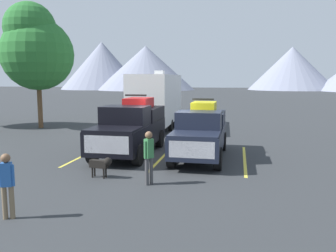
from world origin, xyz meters
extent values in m
plane|color=#2D3033|center=(0.00, 0.00, 0.00)|extent=(240.00, 240.00, 0.00)
cube|color=black|center=(-1.57, 0.43, 0.91)|extent=(2.07, 5.54, 0.96)
cube|color=black|center=(-1.58, -1.57, 1.43)|extent=(1.97, 1.56, 0.08)
cube|color=black|center=(-1.57, -0.07, 1.80)|extent=(1.93, 1.45, 0.82)
cube|color=slate|center=(-1.57, -0.65, 1.84)|extent=(1.80, 0.24, 0.61)
cube|color=black|center=(-1.56, 1.92, 1.69)|extent=(2.02, 2.56, 0.61)
cube|color=silver|center=(-1.58, -2.31, 0.95)|extent=(1.74, 0.07, 0.67)
cylinder|color=black|center=(-0.63, -1.46, 0.42)|extent=(0.28, 0.85, 0.85)
cylinder|color=black|center=(-2.52, -1.45, 0.42)|extent=(0.28, 0.85, 0.85)
cylinder|color=black|center=(-0.61, 2.30, 0.42)|extent=(0.28, 0.85, 0.85)
cylinder|color=black|center=(-2.50, 2.31, 0.42)|extent=(0.28, 0.85, 0.85)
cube|color=red|center=(-1.56, 1.92, 2.22)|extent=(1.13, 1.63, 0.45)
cylinder|color=black|center=(-1.10, 1.36, 2.22)|extent=(0.18, 0.44, 0.44)
cylinder|color=black|center=(-2.02, 1.36, 2.22)|extent=(0.18, 0.44, 0.44)
cylinder|color=black|center=(-1.10, 2.48, 2.22)|extent=(0.18, 0.44, 0.44)
cylinder|color=black|center=(-2.02, 2.48, 2.22)|extent=(0.18, 0.44, 0.44)
cube|color=black|center=(-1.56, 1.46, 2.60)|extent=(1.02, 0.08, 0.08)
cube|color=black|center=(1.60, 0.30, 0.86)|extent=(1.93, 5.38, 0.86)
cube|color=black|center=(1.59, -1.63, 1.33)|extent=(1.83, 1.51, 0.08)
cube|color=black|center=(1.60, -0.18, 1.67)|extent=(1.80, 1.40, 0.76)
cube|color=slate|center=(1.60, -0.74, 1.70)|extent=(1.68, 0.22, 0.56)
cube|color=black|center=(1.61, 1.75, 1.57)|extent=(1.88, 2.48, 0.57)
cube|color=silver|center=(1.59, -2.35, 0.90)|extent=(1.62, 0.07, 0.60)
cylinder|color=black|center=(2.47, -1.53, 0.43)|extent=(0.28, 0.86, 0.86)
cylinder|color=black|center=(0.72, -1.52, 0.43)|extent=(0.28, 0.86, 0.86)
cylinder|color=black|center=(2.49, 2.13, 0.43)|extent=(0.28, 0.86, 0.86)
cylinder|color=black|center=(0.74, 2.13, 0.43)|extent=(0.28, 0.86, 0.86)
cube|color=yellow|center=(1.61, 1.75, 2.08)|extent=(1.05, 1.59, 0.45)
cylinder|color=black|center=(2.04, 1.21, 2.07)|extent=(0.18, 0.44, 0.44)
cylinder|color=black|center=(1.18, 1.21, 2.07)|extent=(0.18, 0.44, 0.44)
cylinder|color=black|center=(2.04, 2.30, 2.07)|extent=(0.18, 0.44, 0.44)
cylinder|color=black|center=(1.18, 2.30, 2.07)|extent=(0.18, 0.44, 0.44)
cube|color=black|center=(1.61, 1.31, 2.45)|extent=(0.95, 0.08, 0.08)
cube|color=gold|center=(-3.48, 0.36, 0.00)|extent=(0.12, 5.50, 0.01)
cube|color=gold|center=(0.00, 0.36, 0.00)|extent=(0.12, 5.50, 0.01)
cube|color=gold|center=(3.48, 0.36, 0.00)|extent=(0.12, 5.50, 0.01)
cube|color=white|center=(-2.20, 8.41, 2.08)|extent=(2.62, 7.34, 3.09)
cube|color=#595960|center=(-3.39, 8.37, 2.23)|extent=(0.26, 6.97, 0.24)
cube|color=silver|center=(-2.23, 9.50, 3.77)|extent=(0.62, 0.72, 0.30)
cube|color=#333333|center=(-2.05, 4.18, 0.32)|extent=(0.16, 1.20, 0.12)
cylinder|color=black|center=(-1.08, 7.57, 0.38)|extent=(0.25, 0.77, 0.76)
cylinder|color=black|center=(-3.26, 7.50, 0.38)|extent=(0.25, 0.77, 0.76)
cylinder|color=black|center=(-1.14, 9.32, 0.38)|extent=(0.25, 0.77, 0.76)
cylinder|color=black|center=(-3.32, 9.24, 0.38)|extent=(0.25, 0.77, 0.76)
cylinder|color=#3F3F42|center=(0.46, -3.68, 0.44)|extent=(0.13, 0.13, 0.87)
cylinder|color=#3F3F42|center=(0.36, -3.83, 0.44)|extent=(0.13, 0.13, 0.87)
cube|color=#33723F|center=(0.41, -3.76, 1.18)|extent=(0.31, 0.32, 0.62)
sphere|color=brown|center=(0.41, -3.76, 1.61)|extent=(0.24, 0.24, 0.24)
cylinder|color=#33723F|center=(0.49, -3.64, 1.15)|extent=(0.10, 0.10, 0.55)
cylinder|color=#33723F|center=(0.33, -3.87, 1.15)|extent=(0.10, 0.10, 0.55)
cylinder|color=#726047|center=(-2.30, -7.13, 0.41)|extent=(0.12, 0.12, 0.81)
cylinder|color=#726047|center=(-2.15, -7.07, 0.41)|extent=(0.12, 0.12, 0.81)
cube|color=#2659A5|center=(-2.22, -7.10, 1.10)|extent=(0.29, 0.26, 0.58)
sphere|color=brown|center=(-2.22, -7.10, 1.50)|extent=(0.22, 0.22, 0.22)
cylinder|color=#2659A5|center=(-2.35, -7.15, 1.07)|extent=(0.09, 0.09, 0.52)
cylinder|color=#2659A5|center=(-2.10, -7.06, 1.07)|extent=(0.09, 0.09, 0.52)
cube|color=black|center=(-1.47, -3.33, 0.48)|extent=(0.65, 0.31, 0.26)
sphere|color=black|center=(-1.12, -3.38, 0.58)|extent=(0.29, 0.29, 0.29)
cylinder|color=black|center=(-1.81, -3.29, 0.53)|extent=(0.16, 0.06, 0.20)
cylinder|color=black|center=(-1.24, -3.29, 0.18)|extent=(0.06, 0.06, 0.35)
cylinder|color=black|center=(-1.26, -3.44, 0.18)|extent=(0.06, 0.06, 0.35)
cylinder|color=black|center=(-1.67, -3.23, 0.18)|extent=(0.06, 0.06, 0.35)
cylinder|color=black|center=(-1.69, -3.38, 0.18)|extent=(0.06, 0.06, 0.35)
cylinder|color=brown|center=(-10.16, 7.38, 1.89)|extent=(0.32, 0.32, 3.79)
sphere|color=#286B2D|center=(-10.16, 7.38, 4.99)|extent=(4.82, 4.82, 4.82)
sphere|color=#286B2D|center=(-10.42, 7.06, 6.68)|extent=(3.37, 3.37, 3.37)
cone|color=gray|center=(-40.38, 93.70, 7.55)|extent=(26.35, 26.35, 15.10)
cone|color=gray|center=(-24.70, 89.68, 6.60)|extent=(29.78, 29.78, 13.19)
cone|color=gray|center=(18.79, 97.74, 6.46)|extent=(25.80, 25.80, 12.91)
camera|label=1|loc=(3.15, -14.26, 3.36)|focal=37.32mm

